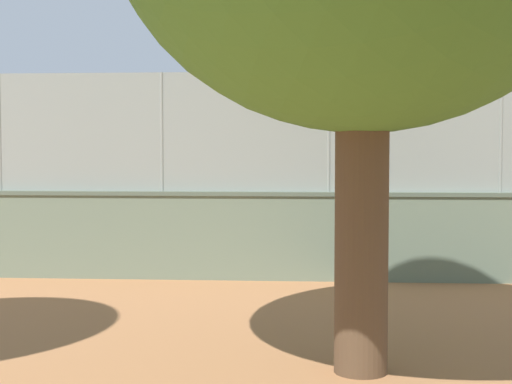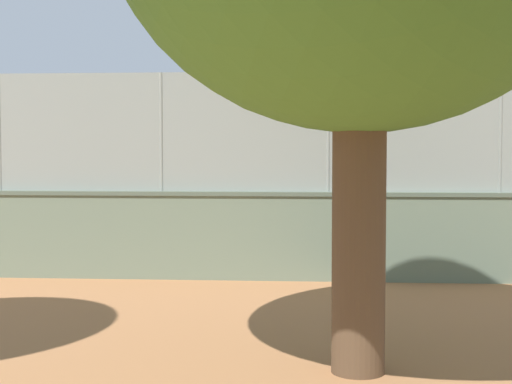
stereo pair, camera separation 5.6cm
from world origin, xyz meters
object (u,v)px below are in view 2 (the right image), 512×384
Objects in this scene: player_at_service_line at (273,208)px; sports_ball at (298,239)px; player_baseline_waiting at (343,201)px; courtside_bench at (490,244)px.

player_at_service_line is 1.85m from sports_ball.
player_baseline_waiting is 2.91m from sports_ball.
player_at_service_line reaches higher than courtside_bench.
courtside_bench is at bearing 148.75° from player_at_service_line.
courtside_bench is (-2.82, 6.78, -0.49)m from player_baseline_waiting.
player_at_service_line is 1.07× the size of courtside_bench.
player_at_service_line is (2.00, 3.85, 0.06)m from player_baseline_waiting.
courtside_bench is at bearing 133.77° from sports_ball.
courtside_bench is at bearing 112.57° from player_baseline_waiting.
sports_ball is at bearing -46.23° from courtside_bench.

